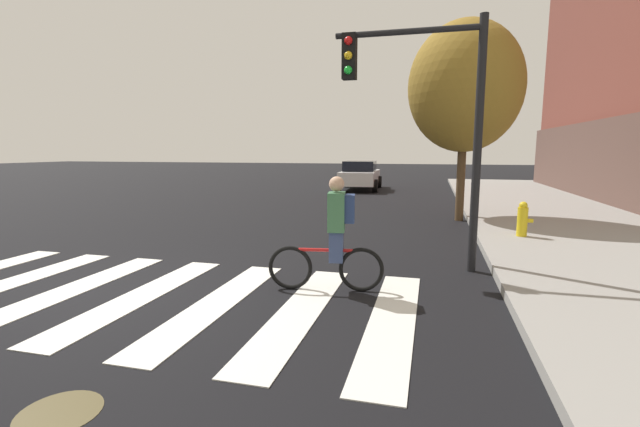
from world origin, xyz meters
name	(u,v)px	position (x,y,z in m)	size (l,w,h in m)	color
ground_plane	(111,293)	(0.00, 0.00, 0.00)	(120.00, 120.00, 0.00)	black
crosswalk_stripes	(142,295)	(0.52, 0.00, 0.01)	(7.64, 3.63, 0.01)	silver
manhole_cover	(59,412)	(1.68, -2.56, 0.00)	(0.64, 0.64, 0.01)	#473D1E
sedan_mid	(360,175)	(0.82, 17.27, 0.77)	(2.19, 4.40, 1.49)	silver
cyclist	(334,235)	(3.12, 0.92, 0.84)	(1.70, 0.39, 1.69)	black
traffic_light_near	(427,102)	(4.35, 2.52, 2.86)	(2.47, 0.28, 4.20)	black
fire_hydrant	(523,219)	(6.46, 5.23, 0.53)	(0.33, 0.22, 0.78)	gold
street_tree_near	(465,87)	(5.28, 8.12, 3.82)	(3.18, 3.18, 5.66)	#4C3823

